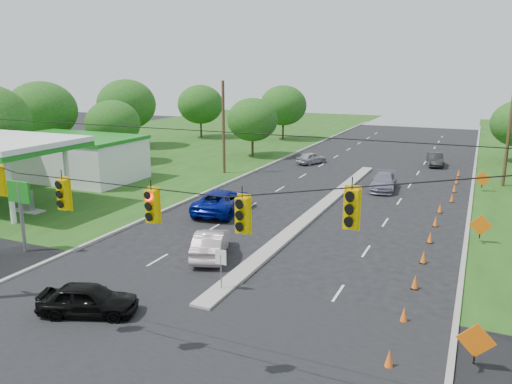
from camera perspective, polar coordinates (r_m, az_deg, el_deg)
The scene contains 37 objects.
ground at distance 19.23m, azimuth -12.86°, elevation -17.99°, with size 160.00×160.00×0.00m, color black.
grass_left at distance 52.88m, azimuth -26.05°, elevation 1.50°, with size 40.00×160.00×0.06m, color #1E4714.
cross_street at distance 19.23m, azimuth -12.86°, elevation -17.99°, with size 160.00×14.00×0.02m, color black.
curb_left at distance 48.45m, azimuth -1.13°, elevation 1.91°, with size 0.25×110.00×0.16m, color gray.
curb_right at distance 43.97m, azimuth 23.39°, elevation -0.49°, with size 0.25×110.00×0.16m, color gray.
median at distance 36.72m, azimuth 7.13°, elevation -2.10°, with size 1.00×34.00×0.18m, color gray.
median_sign at distance 23.07m, azimuth -4.03°, elevation -7.99°, with size 0.55×0.06×2.05m.
signal_span at distance 16.46m, azimuth -16.02°, elevation -4.61°, with size 25.60×0.32×9.00m.
utility_pole_far_left at distance 48.79m, azimuth -3.73°, elevation 7.32°, with size 0.28×0.28×9.00m, color #422D1C.
utility_pole_far_right at distance 48.18m, azimuth 26.92°, elevation 5.78°, with size 0.28×0.28×9.00m, color #422D1C.
gas_station at distance 47.91m, azimuth -21.23°, elevation 3.97°, with size 18.40×19.70×5.20m.
cone_0 at distance 18.66m, azimuth 14.96°, elevation -17.92°, with size 0.32×0.32×0.70m, color orange.
cone_1 at distance 21.71m, azimuth 16.56°, elevation -13.26°, with size 0.32×0.32×0.70m, color orange.
cone_2 at distance 24.87m, azimuth 17.72°, elevation -9.75°, with size 0.32×0.32×0.70m, color orange.
cone_3 at distance 28.12m, azimuth 18.59°, elevation -7.04°, with size 0.32×0.32×0.70m, color orange.
cone_4 at distance 31.42m, azimuth 19.28°, elevation -4.90°, with size 0.32×0.32×0.70m, color orange.
cone_5 at distance 34.75m, azimuth 19.83°, elevation -3.16°, with size 0.32×0.32×0.70m, color orange.
cone_6 at distance 38.12m, azimuth 20.28°, elevation -1.73°, with size 0.32×0.32×0.70m, color orange.
cone_7 at distance 41.49m, azimuth 21.48°, elevation -0.62°, with size 0.32×0.32×0.70m, color orange.
cone_8 at distance 44.89m, azimuth 21.74°, elevation 0.41°, with size 0.32×0.32×0.70m, color orange.
cone_9 at distance 48.32m, azimuth 21.97°, elevation 1.28°, with size 0.32×0.32×0.70m, color orange.
cone_10 at distance 51.75m, azimuth 22.16°, elevation 2.05°, with size 0.32×0.32×0.70m, color orange.
work_sign_0 at distance 19.05m, azimuth 23.83°, elevation -15.42°, with size 1.27×0.58×1.37m.
work_sign_1 at distance 32.09m, azimuth 24.28°, elevation -3.58°, with size 1.27×0.58×1.37m.
work_sign_2 at distance 45.70m, azimuth 24.46°, elevation 1.32°, with size 1.27×0.58×1.37m.
tree_2 at distance 56.38m, azimuth -16.05°, elevation 7.53°, with size 5.88×5.88×6.86m.
tree_3 at distance 67.77m, azimuth -14.58°, elevation 9.66°, with size 7.56×7.56×8.82m.
tree_4 at distance 75.42m, azimuth -6.37°, elevation 9.92°, with size 6.72×6.72×7.84m.
tree_5 at distance 58.39m, azimuth -0.40°, elevation 8.27°, with size 5.88×5.88×6.86m.
tree_6 at distance 72.89m, azimuth 3.14°, elevation 9.85°, with size 6.72×6.72×7.84m.
tree_14 at distance 60.35m, azimuth -23.26°, elevation 8.52°, with size 7.56×7.56×8.82m.
black_sedan at distance 22.38m, azimuth -18.64°, elevation -11.57°, with size 1.65×4.10×1.40m, color black.
white_sedan at distance 27.59m, azimuth -5.18°, elevation -5.87°, with size 1.58×4.52×1.49m, color #B6A3A4.
blue_pickup at distance 35.88m, azimuth -3.91°, elevation -1.02°, with size 2.79×6.04×1.68m, color #03107A.
silver_car_far at distance 43.82m, azimuth 14.36°, elevation 1.14°, with size 1.99×4.89×1.42m, color slate.
silver_car_oncoming at distance 54.71m, azimuth 6.34°, elevation 3.89°, with size 1.51×3.75×1.28m, color #9C9BA3.
dark_car_receding at distance 56.50m, azimuth 19.79°, elevation 3.52°, with size 1.45×4.14×1.37m, color black.
Camera 1 is at (10.23, -12.81, 10.04)m, focal length 35.00 mm.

